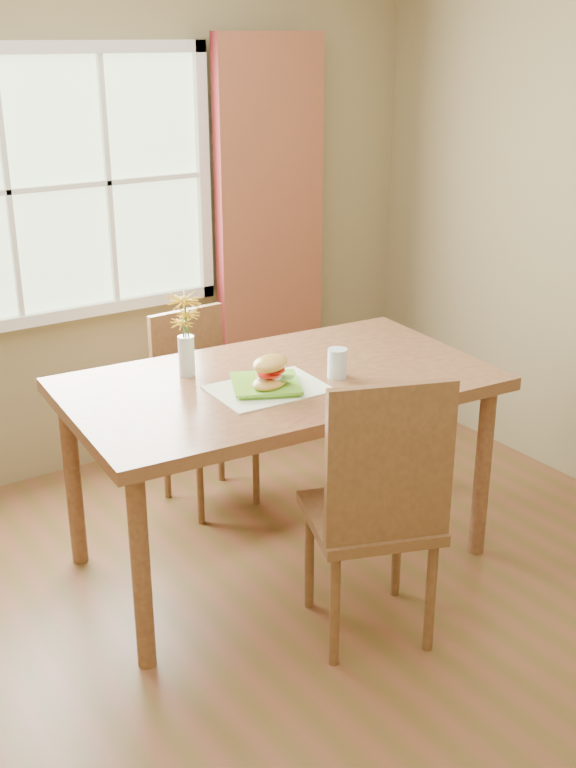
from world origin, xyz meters
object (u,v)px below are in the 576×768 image
Objects in this scene: water_glass at (337,364)px; chair_near at (379,503)px; croissant_sandwich at (270,372)px; flower_vase at (185,327)px; chair_far at (200,399)px; dining_table at (279,398)px.

chair_near is at bearing -112.32° from water_glass.
chair_near reaches higher than croissant_sandwich.
water_glass is 0.35× the size of flower_vase.
chair_near is 0.70m from water_glass.
chair_near is at bearing -94.02° from chair_far.
chair_far is at bearing 104.31° from water_glass.
chair_far is 2.71× the size of flower_vase.
dining_table is 0.74m from chair_far.
dining_table is 1.66× the size of chair_near.
flower_vase reaches higher than chair_far.
chair_near is 8.99× the size of water_glass.
chair_far is 0.77m from flower_vase.
chair_far is at bearing 109.47° from chair_near.
flower_vase is at bearing -125.63° from chair_far.
chair_far is 7.76× the size of water_glass.
dining_table is at bearing 107.95° from chair_near.
flower_vase is (-0.51, 0.37, 0.15)m from water_glass.
dining_table is 0.73m from chair_near.
chair_near is 0.69m from croissant_sandwich.
croissant_sandwich reaches higher than water_glass.
dining_table is at bearing -92.49° from chair_far.
chair_far is at bearing 57.18° from flower_vase.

